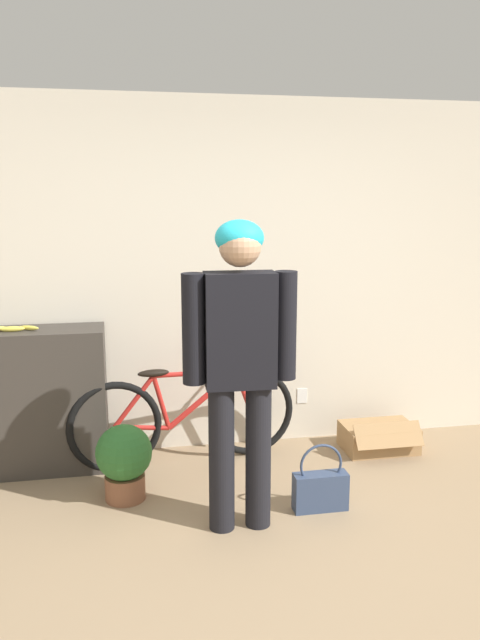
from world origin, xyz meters
name	(u,v)px	position (x,y,z in m)	size (l,w,h in m)	color
ground_plane	(322,637)	(0.00, 0.00, 0.00)	(14.00, 14.00, 0.00)	#937A5B
wall_back	(232,277)	(0.00, 2.26, 1.30)	(8.00, 0.07, 2.60)	beige
side_shelf	(33,401)	(-1.45, 2.02, 0.50)	(0.99, 0.38, 1.01)	#38332D
person	(240,351)	(-0.18, 0.99, 1.06)	(0.64, 0.25, 1.78)	black
bicycle	(185,417)	(-0.41, 1.93, 0.35)	(1.65, 0.46, 0.73)	black
banana	(11,329)	(-1.55, 1.99, 1.03)	(0.36, 0.09, 0.04)	#EAD64C
handbag	(320,488)	(0.34, 1.09, 0.14)	(0.34, 0.11, 0.43)	#334260
cardboard_box	(379,437)	(1.06, 1.89, 0.10)	(0.54, 0.42, 0.26)	#A87F51
potted_plant	(124,459)	(-0.84, 1.45, 0.27)	(0.36, 0.36, 0.49)	brown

